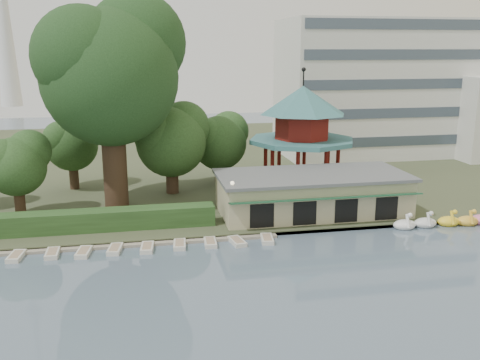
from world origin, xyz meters
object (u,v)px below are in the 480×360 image
object	(u,v)px
boathouse	(312,193)
dock	(77,247)
pavilion	(302,127)
big_tree	(111,66)

from	to	relation	value
boathouse	dock	bearing A→B (deg)	-167.76
pavilion	big_tree	bearing A→B (deg)	-169.70
dock	pavilion	xyz separation A→B (m)	(24.00, 14.80, 7.36)
dock	pavilion	distance (m)	29.14
pavilion	big_tree	size ratio (longest dim) A/B	0.63
dock	big_tree	xyz separation A→B (m)	(3.18, 11.02, 14.37)
dock	big_tree	world-z (taller)	big_tree
dock	pavilion	bearing A→B (deg)	31.66
dock	big_tree	size ratio (longest dim) A/B	1.59
boathouse	big_tree	world-z (taller)	big_tree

